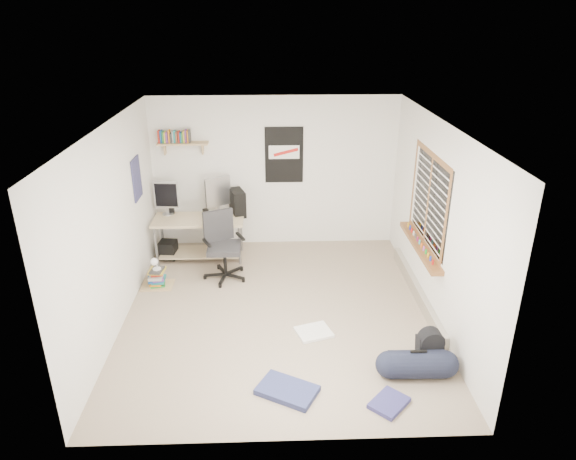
{
  "coord_description": "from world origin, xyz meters",
  "views": [
    {
      "loc": [
        -0.08,
        -5.88,
        3.7
      ],
      "look_at": [
        0.14,
        0.19,
        1.1
      ],
      "focal_mm": 32.0,
      "sensor_mm": 36.0,
      "label": 1
    }
  ],
  "objects_px": {
    "backpack": "(429,352)",
    "book_stack": "(157,277)",
    "duffel_bag": "(417,365)",
    "desk": "(200,237)",
    "office_chair": "(224,248)"
  },
  "relations": [
    {
      "from": "book_stack",
      "to": "duffel_bag",
      "type": "bearing_deg",
      "value": -33.37
    },
    {
      "from": "duffel_bag",
      "to": "office_chair",
      "type": "bearing_deg",
      "value": 134.92
    },
    {
      "from": "office_chair",
      "to": "backpack",
      "type": "xyz_separation_m",
      "value": [
        2.44,
        -2.2,
        -0.29
      ]
    },
    {
      "from": "backpack",
      "to": "office_chair",
      "type": "bearing_deg",
      "value": 135.21
    },
    {
      "from": "backpack",
      "to": "book_stack",
      "type": "xyz_separation_m",
      "value": [
        -3.42,
        1.98,
        -0.05
      ]
    },
    {
      "from": "office_chair",
      "to": "duffel_bag",
      "type": "xyz_separation_m",
      "value": [
        2.26,
        -2.36,
        -0.35
      ]
    },
    {
      "from": "office_chair",
      "to": "backpack",
      "type": "height_order",
      "value": "office_chair"
    },
    {
      "from": "duffel_bag",
      "to": "book_stack",
      "type": "xyz_separation_m",
      "value": [
        -3.24,
        2.14,
        0.01
      ]
    },
    {
      "from": "desk",
      "to": "backpack",
      "type": "distance_m",
      "value": 4.09
    },
    {
      "from": "duffel_bag",
      "to": "book_stack",
      "type": "distance_m",
      "value": 3.88
    },
    {
      "from": "desk",
      "to": "duffel_bag",
      "type": "xyz_separation_m",
      "value": [
        2.72,
        -3.04,
        -0.22
      ]
    },
    {
      "from": "book_stack",
      "to": "desk",
      "type": "bearing_deg",
      "value": 59.78
    },
    {
      "from": "backpack",
      "to": "duffel_bag",
      "type": "height_order",
      "value": "duffel_bag"
    },
    {
      "from": "desk",
      "to": "backpack",
      "type": "xyz_separation_m",
      "value": [
        2.89,
        -2.89,
        -0.16
      ]
    },
    {
      "from": "desk",
      "to": "office_chair",
      "type": "height_order",
      "value": "office_chair"
    }
  ]
}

